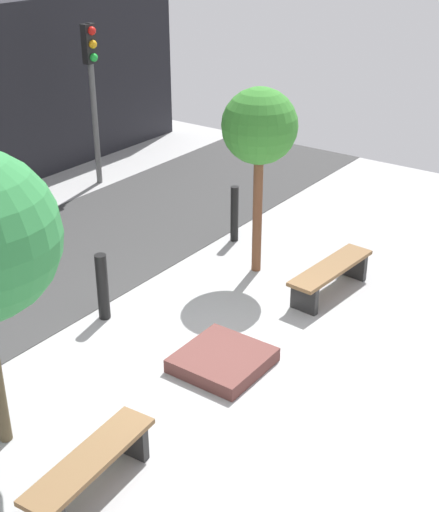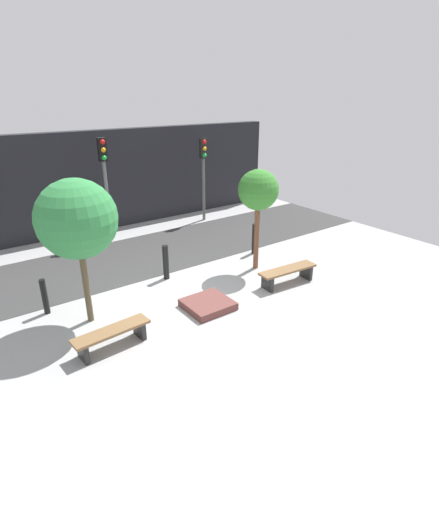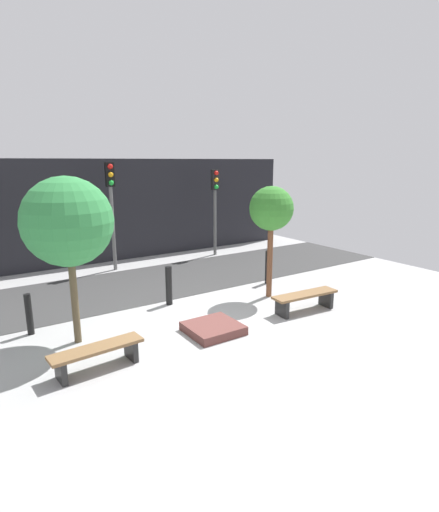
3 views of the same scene
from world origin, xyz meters
The scene contains 13 objects.
ground_plane centered at (0.00, 0.00, 0.00)m, with size 18.00×18.00×0.00m, color #9D9D9D.
road_strip centered at (0.00, 4.01, 0.01)m, with size 18.00×3.56×0.01m, color #363636.
building_facade centered at (0.00, 7.55, 1.87)m, with size 16.20×0.50×3.74m, color black.
bench_left centered at (-2.58, -0.34, 0.32)m, with size 1.68×0.54×0.44m.
bench_right centered at (2.58, -0.34, 0.34)m, with size 1.80×0.57×0.47m.
planter_bed centered at (0.00, -0.14, 0.09)m, with size 1.11×1.07×0.19m, color brown.
tree_behind_left_bench centered at (-2.58, 1.03, 2.50)m, with size 1.75×1.75×3.39m.
tree_behind_right_bench centered at (2.58, 1.03, 2.40)m, with size 1.17×1.17×3.02m.
bollard_far_left centered at (-3.33, 1.98, 0.45)m, with size 0.14×0.14×0.91m, color black.
bollard_left centered at (0.00, 1.98, 0.51)m, with size 0.17×0.17×1.02m, color black.
bollard_center centered at (3.33, 1.98, 0.51)m, with size 0.14×0.14×1.03m, color black.
traffic_light_mid_west centered at (0.00, 6.08, 2.50)m, with size 0.28×0.27×3.61m.
traffic_light_mid_east centered at (4.10, 6.08, 2.32)m, with size 0.28×0.27×3.34m.
Camera 3 is at (-4.37, -6.96, 3.66)m, focal length 28.00 mm.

